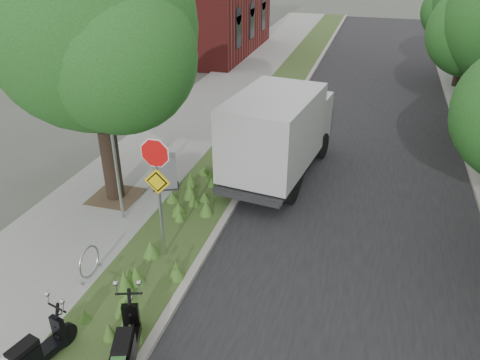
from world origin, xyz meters
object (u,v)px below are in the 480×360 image
at_px(box_truck, 279,130).
at_px(scooter_near, 126,349).
at_px(sign_assembly, 157,175).
at_px(scooter_far, 33,356).
at_px(utility_cabinet, 165,172).

bearing_deg(box_truck, scooter_near, -96.36).
bearing_deg(scooter_near, sign_assembly, 103.24).
distance_m(scooter_near, scooter_far, 1.64).
relative_size(box_truck, utility_cabinet, 5.34).
bearing_deg(utility_cabinet, sign_assembly, -66.32).
relative_size(scooter_far, box_truck, 0.27).
bearing_deg(utility_cabinet, scooter_near, -71.41).
height_order(scooter_far, utility_cabinet, utility_cabinet).
xyz_separation_m(sign_assembly, scooter_far, (-0.77, -3.82, -1.84)).
height_order(sign_assembly, scooter_near, sign_assembly).
xyz_separation_m(scooter_near, utility_cabinet, (-2.16, 6.43, 0.11)).
distance_m(sign_assembly, box_truck, 5.47).
bearing_deg(scooter_near, utility_cabinet, 108.59).
xyz_separation_m(sign_assembly, box_truck, (1.70, 5.15, -0.72)).
relative_size(sign_assembly, scooter_far, 2.08).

